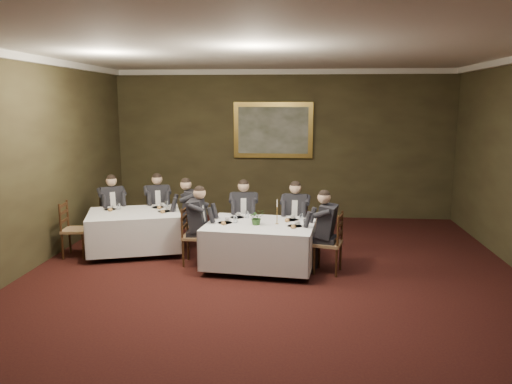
# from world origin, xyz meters

# --- Properties ---
(ground) EXTENTS (10.00, 10.00, 0.00)m
(ground) POSITION_xyz_m (0.00, 0.00, 0.00)
(ground) COLOR black
(ground) RESTS_ON ground
(ceiling) EXTENTS (8.00, 10.00, 0.10)m
(ceiling) POSITION_xyz_m (0.00, 0.00, 3.50)
(ceiling) COLOR silver
(ceiling) RESTS_ON back_wall
(back_wall) EXTENTS (8.00, 0.10, 3.50)m
(back_wall) POSITION_xyz_m (0.00, 5.00, 1.75)
(back_wall) COLOR #322A19
(back_wall) RESTS_ON ground
(front_wall) EXTENTS (8.00, 0.10, 3.50)m
(front_wall) POSITION_xyz_m (0.00, -5.00, 1.75)
(front_wall) COLOR #322A19
(front_wall) RESTS_ON ground
(crown_molding) EXTENTS (8.00, 10.00, 0.12)m
(crown_molding) POSITION_xyz_m (0.00, 0.00, 3.44)
(crown_molding) COLOR white
(crown_molding) RESTS_ON back_wall
(table_main) EXTENTS (1.92, 1.54, 0.67)m
(table_main) POSITION_xyz_m (-0.23, 1.10, 0.45)
(table_main) COLOR black
(table_main) RESTS_ON ground
(table_second) EXTENTS (1.96, 1.70, 0.67)m
(table_second) POSITION_xyz_m (-2.60, 1.77, 0.45)
(table_second) COLOR black
(table_second) RESTS_ON ground
(chair_main_backleft) EXTENTS (0.47, 0.45, 1.00)m
(chair_main_backleft) POSITION_xyz_m (-0.61, 2.06, 0.28)
(chair_main_backleft) COLOR olive
(chair_main_backleft) RESTS_ON ground
(diner_main_backleft) EXTENTS (0.44, 0.51, 1.35)m
(diner_main_backleft) POSITION_xyz_m (-0.61, 2.05, 0.51)
(diner_main_backleft) COLOR black
(diner_main_backleft) RESTS_ON chair_main_backleft
(chair_main_backright) EXTENTS (0.48, 0.46, 1.00)m
(chair_main_backright) POSITION_xyz_m (0.34, 1.96, 0.28)
(chair_main_backright) COLOR olive
(chair_main_backright) RESTS_ON ground
(diner_main_backright) EXTENTS (0.45, 0.52, 1.35)m
(diner_main_backright) POSITION_xyz_m (0.34, 1.95, 0.51)
(diner_main_backright) COLOR black
(diner_main_backright) RESTS_ON chair_main_backright
(chair_main_endleft) EXTENTS (0.42, 0.44, 1.00)m
(chair_main_endleft) POSITION_xyz_m (-1.36, 1.22, 0.28)
(chair_main_endleft) COLOR olive
(chair_main_endleft) RESTS_ON ground
(diner_main_endleft) EXTENTS (0.48, 0.42, 1.35)m
(diner_main_endleft) POSITION_xyz_m (-1.34, 1.22, 0.51)
(diner_main_endleft) COLOR black
(diner_main_endleft) RESTS_ON chair_main_endleft
(chair_main_endright) EXTENTS (0.51, 0.53, 1.00)m
(chair_main_endright) POSITION_xyz_m (0.89, 0.98, 0.28)
(chair_main_endright) COLOR olive
(chair_main_endright) RESTS_ON ground
(diner_main_endright) EXTENTS (0.56, 0.51, 1.35)m
(diner_main_endright) POSITION_xyz_m (0.88, 0.98, 0.51)
(diner_main_endright) COLOR black
(diner_main_endright) RESTS_ON chair_main_endright
(chair_sec_backleft) EXTENTS (0.59, 0.59, 1.00)m
(chair_sec_backleft) POSITION_xyz_m (-3.28, 2.45, 0.28)
(chair_sec_backleft) COLOR olive
(chair_sec_backleft) RESTS_ON ground
(diner_sec_backleft) EXTENTS (0.59, 0.62, 1.35)m
(diner_sec_backleft) POSITION_xyz_m (-3.27, 2.44, 0.51)
(diner_sec_backleft) COLOR black
(diner_sec_backleft) RESTS_ON chair_sec_backleft
(chair_sec_backright) EXTENTS (0.56, 0.55, 1.00)m
(chair_sec_backright) POSITION_xyz_m (-2.43, 2.72, 0.28)
(chair_sec_backright) COLOR olive
(chair_sec_backright) RESTS_ON ground
(diner_sec_backright) EXTENTS (0.54, 0.59, 1.35)m
(diner_sec_backright) POSITION_xyz_m (-2.43, 2.70, 0.51)
(diner_sec_backright) COLOR black
(diner_sec_backright) RESTS_ON chair_sec_backright
(chair_sec_endright) EXTENTS (0.50, 0.51, 1.00)m
(chair_sec_endright) POSITION_xyz_m (-1.60, 2.09, 0.28)
(chair_sec_endright) COLOR olive
(chair_sec_endright) RESTS_ON ground
(diner_sec_endright) EXTENTS (0.55, 0.48, 1.35)m
(diner_sec_endright) POSITION_xyz_m (-1.61, 2.08, 0.51)
(diner_sec_endright) COLOR black
(diner_sec_endright) RESTS_ON chair_sec_endright
(chair_sec_endleft) EXTENTS (0.47, 0.48, 1.00)m
(chair_sec_endleft) POSITION_xyz_m (-3.60, 1.46, 0.28)
(chair_sec_endleft) COLOR olive
(chair_sec_endleft) RESTS_ON ground
(centerpiece) EXTENTS (0.31, 0.29, 0.27)m
(centerpiece) POSITION_xyz_m (-0.28, 1.02, 0.90)
(centerpiece) COLOR #2D5926
(centerpiece) RESTS_ON table_main
(candlestick) EXTENTS (0.06, 0.06, 0.42)m
(candlestick) POSITION_xyz_m (0.05, 1.10, 0.92)
(candlestick) COLOR #AE7F35
(candlestick) RESTS_ON table_main
(place_setting_table_main) EXTENTS (0.33, 0.31, 0.14)m
(place_setting_table_main) POSITION_xyz_m (-0.62, 1.55, 0.80)
(place_setting_table_main) COLOR white
(place_setting_table_main) RESTS_ON table_main
(place_setting_table_second) EXTENTS (0.33, 0.31, 0.14)m
(place_setting_table_second) POSITION_xyz_m (-3.07, 2.00, 0.80)
(place_setting_table_second) COLOR white
(place_setting_table_second) RESTS_ON table_second
(painting) EXTENTS (1.87, 0.09, 1.31)m
(painting) POSITION_xyz_m (-0.23, 4.94, 2.09)
(painting) COLOR gold
(painting) RESTS_ON back_wall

